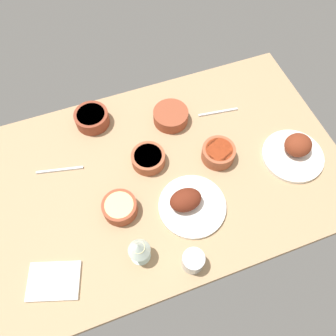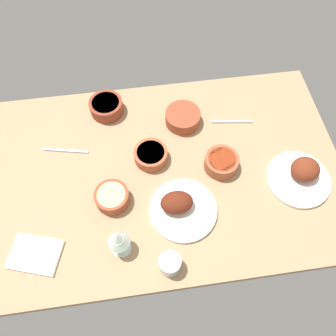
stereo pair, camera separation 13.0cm
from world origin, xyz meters
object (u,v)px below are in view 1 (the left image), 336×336
object	(u,v)px
fork_loose	(60,170)
plate_near_viewer	(189,203)
bowl_cream	(148,158)
wine_glass	(139,248)
bowl_sauce	(218,153)
bowl_onions	(92,118)
water_tumbler	(193,261)
plate_center_main	(295,151)
spoon_loose	(218,112)
bowl_soup	(171,116)
bowl_potatoes	(120,207)
folded_napkin	(54,281)

from	to	relation	value
fork_loose	plate_near_viewer	bearing A→B (deg)	155.78
bowl_cream	wine_glass	world-z (taller)	wine_glass
bowl_sauce	bowl_cream	size ratio (longest dim) A/B	0.99
bowl_onions	water_tumbler	size ratio (longest dim) A/B	1.88
wine_glass	bowl_cream	bearing A→B (deg)	-112.50
bowl_onions	bowl_sauce	bearing A→B (deg)	141.69
plate_near_viewer	plate_center_main	world-z (taller)	plate_center_main
fork_loose	spoon_loose	world-z (taller)	same
plate_near_viewer	bowl_soup	distance (cm)	40.71
bowl_soup	bowl_onions	distance (cm)	33.61
bowl_sauce	bowl_potatoes	world-z (taller)	bowl_sauce
folded_napkin	spoon_loose	distance (cm)	93.61
plate_near_viewer	bowl_onions	size ratio (longest dim) A/B	1.77
water_tumbler	bowl_sauce	bearing A→B (deg)	-125.32
folded_napkin	fork_loose	bearing A→B (deg)	-103.65
bowl_sauce	bowl_cream	distance (cm)	28.12
bowl_sauce	spoon_loose	size ratio (longest dim) A/B	0.74
wine_glass	folded_napkin	xyz separation A→B (cm)	(30.13, -1.76, -9.33)
water_tumbler	fork_loose	xyz separation A→B (cm)	(35.95, -52.07, -3.42)
bowl_potatoes	bowl_soup	bearing A→B (deg)	-134.26
bowl_potatoes	folded_napkin	bearing A→B (deg)	30.85
plate_near_viewer	folded_napkin	distance (cm)	53.81
bowl_potatoes	water_tumbler	bearing A→B (deg)	123.16
plate_center_main	bowl_cream	distance (cm)	59.23
bowl_cream	plate_near_viewer	bearing A→B (deg)	109.41
fork_loose	plate_center_main	bearing A→B (deg)	176.93
plate_center_main	bowl_soup	world-z (taller)	plate_center_main
water_tumbler	folded_napkin	bearing A→B (deg)	-12.82
wine_glass	fork_loose	xyz separation A→B (cm)	(20.02, -43.35, -9.53)
water_tumbler	bowl_onions	bearing A→B (deg)	-75.85
plate_center_main	spoon_loose	distance (cm)	36.33
bowl_potatoes	bowl_onions	bearing A→B (deg)	-90.10
water_tumbler	wine_glass	bearing A→B (deg)	-28.70
plate_center_main	wine_glass	distance (cm)	73.79
bowl_soup	bowl_cream	bearing A→B (deg)	46.56
wine_glass	spoon_loose	size ratio (longest dim) A/B	0.78
wine_glass	plate_near_viewer	bearing A→B (deg)	-153.26
bowl_sauce	bowl_onions	bearing A→B (deg)	-38.31
wine_glass	water_tumbler	xyz separation A→B (cm)	(-15.93, 8.72, -6.11)
bowl_potatoes	wine_glass	distance (cm)	19.90
bowl_sauce	water_tumbler	size ratio (longest dim) A/B	1.74
bowl_sauce	bowl_onions	size ratio (longest dim) A/B	0.92
bowl_soup	spoon_loose	xyz separation A→B (cm)	(-21.03, 3.34, -2.64)
plate_center_main	bowl_onions	world-z (taller)	plate_center_main
plate_near_viewer	bowl_sauce	bearing A→B (deg)	-139.60
plate_center_main	bowl_potatoes	size ratio (longest dim) A/B	1.93
plate_center_main	water_tumbler	distance (cm)	61.42
bowl_sauce	wine_glass	world-z (taller)	wine_glass
wine_glass	fork_loose	distance (cm)	48.69
fork_loose	folded_napkin	bearing A→B (deg)	88.81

